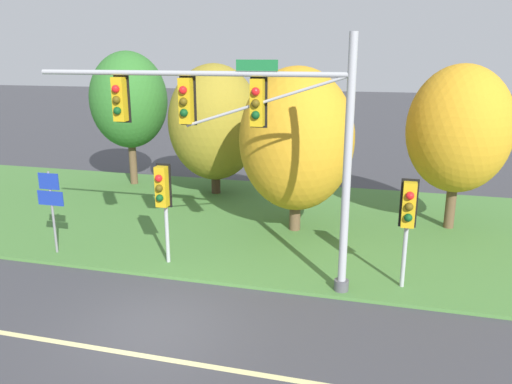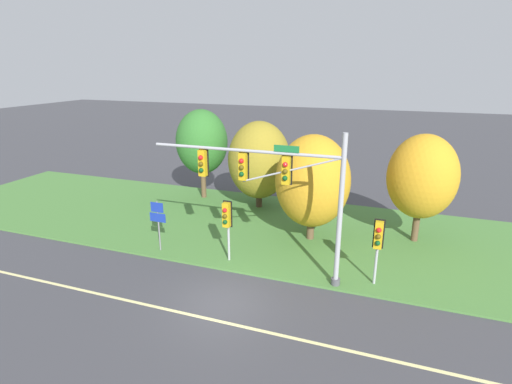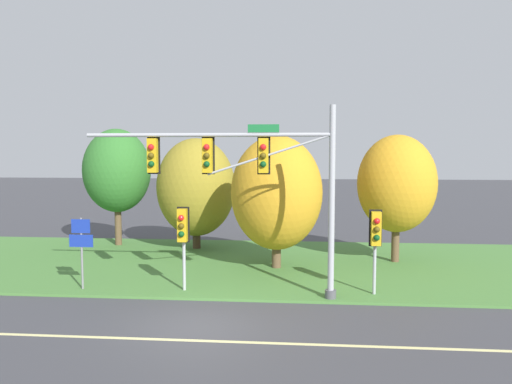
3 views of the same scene
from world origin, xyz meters
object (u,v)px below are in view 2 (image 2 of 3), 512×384
(traffic_signal_mast, at_px, (277,182))
(tree_mid_verge, at_px, (422,177))
(pedestrian_signal_further_along, at_px, (378,239))
(pedestrian_signal_near_kerb, at_px, (227,218))
(tree_nearest_road, at_px, (202,142))
(route_sign_post, at_px, (158,218))
(tree_left_of_mast, at_px, (259,160))
(tree_behind_signpost, at_px, (313,181))

(traffic_signal_mast, xyz_separation_m, tree_mid_verge, (6.22, 6.24, -0.80))
(pedestrian_signal_further_along, bearing_deg, pedestrian_signal_near_kerb, -179.25)
(tree_nearest_road, bearing_deg, pedestrian_signal_further_along, -34.15)
(route_sign_post, height_order, tree_mid_verge, tree_mid_verge)
(traffic_signal_mast, relative_size, route_sign_post, 3.30)
(route_sign_post, bearing_deg, traffic_signal_mast, -3.29)
(pedestrian_signal_near_kerb, bearing_deg, traffic_signal_mast, -9.14)
(traffic_signal_mast, bearing_deg, pedestrian_signal_further_along, 6.58)
(traffic_signal_mast, relative_size, tree_nearest_road, 1.40)
(traffic_signal_mast, relative_size, pedestrian_signal_further_along, 2.88)
(pedestrian_signal_near_kerb, bearing_deg, route_sign_post, -179.31)
(pedestrian_signal_further_along, distance_m, tree_mid_verge, 6.17)
(pedestrian_signal_near_kerb, relative_size, tree_left_of_mast, 0.54)
(tree_left_of_mast, bearing_deg, pedestrian_signal_near_kerb, -81.62)
(pedestrian_signal_further_along, distance_m, tree_behind_signpost, 5.62)
(pedestrian_signal_near_kerb, distance_m, tree_nearest_road, 10.65)
(pedestrian_signal_near_kerb, xyz_separation_m, tree_behind_signpost, (3.28, 4.12, 1.07))
(traffic_signal_mast, distance_m, pedestrian_signal_near_kerb, 3.43)
(traffic_signal_mast, distance_m, route_sign_post, 7.03)
(pedestrian_signal_further_along, xyz_separation_m, tree_behind_signpost, (-3.76, 4.03, 1.10))
(traffic_signal_mast, height_order, tree_left_of_mast, traffic_signal_mast)
(pedestrian_signal_further_along, relative_size, tree_mid_verge, 0.52)
(tree_nearest_road, xyz_separation_m, tree_behind_signpost, (9.04, -4.65, -0.76))
(traffic_signal_mast, xyz_separation_m, tree_left_of_mast, (-3.81, 8.58, -1.20))
(pedestrian_signal_near_kerb, bearing_deg, tree_mid_verge, 33.39)
(tree_nearest_road, bearing_deg, tree_behind_signpost, -27.24)
(traffic_signal_mast, distance_m, pedestrian_signal_further_along, 4.99)
(traffic_signal_mast, relative_size, tree_mid_verge, 1.50)
(traffic_signal_mast, xyz_separation_m, pedestrian_signal_near_kerb, (-2.61, 0.42, -2.19))
(tree_left_of_mast, relative_size, tree_mid_verge, 0.99)
(traffic_signal_mast, height_order, pedestrian_signal_near_kerb, traffic_signal_mast)
(traffic_signal_mast, distance_m, tree_nearest_road, 12.44)
(tree_left_of_mast, bearing_deg, tree_behind_signpost, -42.02)
(tree_left_of_mast, bearing_deg, tree_nearest_road, 172.35)
(pedestrian_signal_further_along, height_order, tree_nearest_road, tree_nearest_road)
(tree_left_of_mast, xyz_separation_m, tree_behind_signpost, (4.49, -4.04, 0.08))
(tree_nearest_road, xyz_separation_m, tree_left_of_mast, (4.55, -0.61, -0.84))
(pedestrian_signal_near_kerb, xyz_separation_m, pedestrian_signal_further_along, (7.05, 0.09, -0.04))
(pedestrian_signal_near_kerb, distance_m, tree_left_of_mast, 8.31)
(tree_behind_signpost, bearing_deg, route_sign_post, -149.80)
(tree_nearest_road, height_order, tree_behind_signpost, tree_nearest_road)
(pedestrian_signal_further_along, bearing_deg, tree_mid_verge, 72.71)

